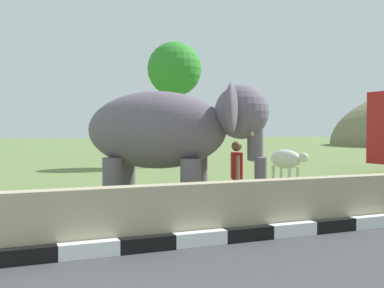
% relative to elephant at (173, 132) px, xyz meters
% --- Properties ---
extents(barrier_parapet, '(28.00, 0.36, 1.00)m').
position_rel_elephant_xyz_m(barrier_parapet, '(-1.31, -2.35, -1.36)').
color(barrier_parapet, tan).
rests_on(barrier_parapet, ground_plane).
extents(elephant, '(3.95, 3.54, 2.86)m').
position_rel_elephant_xyz_m(elephant, '(0.00, 0.00, 0.00)').
color(elephant, slate).
rests_on(elephant, ground_plane).
extents(person_handler, '(0.38, 0.64, 1.66)m').
position_rel_elephant_xyz_m(person_handler, '(1.37, -0.40, -0.93)').
color(person_handler, navy).
rests_on(person_handler, ground_plane).
extents(cow_near, '(0.71, 1.91, 1.23)m').
position_rel_elephant_xyz_m(cow_near, '(5.66, 3.99, -0.99)').
color(cow_near, beige).
rests_on(cow_near, ground_plane).
extents(tree_distant, '(2.79, 2.79, 6.45)m').
position_rel_elephant_xyz_m(tree_distant, '(4.92, 13.00, 3.12)').
color(tree_distant, brown).
rests_on(tree_distant, ground_plane).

